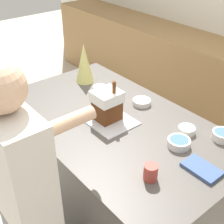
# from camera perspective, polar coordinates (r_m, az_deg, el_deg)

# --- Properties ---
(ground_plane) EXTENTS (12.00, 12.00, 0.00)m
(ground_plane) POSITION_cam_1_polar(r_m,az_deg,el_deg) (2.73, 0.29, -17.77)
(ground_plane) COLOR beige
(kitchen_island) EXTENTS (1.73, 0.99, 0.92)m
(kitchen_island) POSITION_cam_1_polar(r_m,az_deg,el_deg) (2.40, 0.32, -10.73)
(kitchen_island) COLOR #514C47
(kitchen_island) RESTS_ON ground_plane
(baking_tray) EXTENTS (0.38, 0.28, 0.01)m
(baking_tray) POSITION_cam_1_polar(r_m,az_deg,el_deg) (2.13, -0.88, -1.27)
(baking_tray) COLOR silver
(baking_tray) RESTS_ON kitchen_island
(gingerbread_house) EXTENTS (0.16, 0.18, 0.29)m
(gingerbread_house) POSITION_cam_1_polar(r_m,az_deg,el_deg) (2.07, -0.90, 1.37)
(gingerbread_house) COLOR #5B2D14
(gingerbread_house) RESTS_ON baking_tray
(decorative_tree) EXTENTS (0.15, 0.15, 0.33)m
(decorative_tree) POSITION_cam_1_polar(r_m,az_deg,el_deg) (2.57, -5.10, 8.88)
(decorative_tree) COLOR #DBD675
(decorative_tree) RESTS_ON kitchen_island
(candy_bowl_center_rear) EXTENTS (0.11, 0.11, 0.04)m
(candy_bowl_center_rear) POSITION_cam_1_polar(r_m,az_deg,el_deg) (2.04, 13.49, -3.19)
(candy_bowl_center_rear) COLOR white
(candy_bowl_center_rear) RESTS_ON kitchen_island
(candy_bowl_far_left) EXTENTS (0.13, 0.13, 0.04)m
(candy_bowl_far_left) POSITION_cam_1_polar(r_m,az_deg,el_deg) (2.30, 5.46, 1.88)
(candy_bowl_far_left) COLOR silver
(candy_bowl_far_left) RESTS_ON kitchen_island
(candy_bowl_near_tray_left) EXTENTS (0.14, 0.14, 0.05)m
(candy_bowl_near_tray_left) POSITION_cam_1_polar(r_m,az_deg,el_deg) (1.92, 12.12, -5.45)
(candy_bowl_near_tray_left) COLOR silver
(candy_bowl_near_tray_left) RESTS_ON kitchen_island
(candy_bowl_front_corner) EXTENTS (0.11, 0.11, 0.05)m
(candy_bowl_front_corner) POSITION_cam_1_polar(r_m,az_deg,el_deg) (2.45, -2.19, 4.23)
(candy_bowl_front_corner) COLOR silver
(candy_bowl_front_corner) RESTS_ON kitchen_island
(candy_bowl_far_right) EXTENTS (0.13, 0.13, 0.05)m
(candy_bowl_far_right) POSITION_cam_1_polar(r_m,az_deg,el_deg) (2.05, 19.57, -4.00)
(candy_bowl_far_right) COLOR white
(candy_bowl_far_right) RESTS_ON kitchen_island
(cookbook) EXTENTS (0.21, 0.13, 0.02)m
(cookbook) POSITION_cam_1_polar(r_m,az_deg,el_deg) (1.79, 16.11, -9.95)
(cookbook) COLOR #3F598C
(cookbook) RESTS_ON kitchen_island
(mug) EXTENTS (0.08, 0.08, 0.09)m
(mug) POSITION_cam_1_polar(r_m,az_deg,el_deg) (1.66, 7.08, -10.90)
(mug) COLOR #B24238
(mug) RESTS_ON kitchen_island
(person) EXTENTS (0.43, 0.54, 1.64)m
(person) POSITION_cam_1_polar(r_m,az_deg,el_deg) (1.70, -15.34, -16.55)
(person) COLOR slate
(person) RESTS_ON ground_plane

